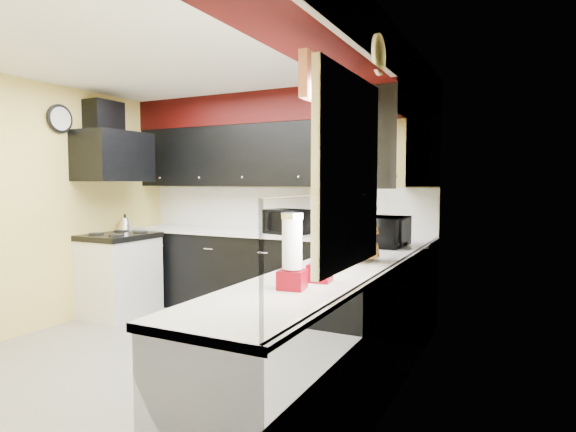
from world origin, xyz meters
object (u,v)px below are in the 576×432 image
(toaster_oven, at_px, (287,222))
(kettle, at_px, (125,224))
(microwave, at_px, (387,232))
(knife_block, at_px, (350,226))
(utensil_crock, at_px, (344,229))

(toaster_oven, bearing_deg, kettle, -153.70)
(microwave, relative_size, knife_block, 2.24)
(utensil_crock, bearing_deg, knife_block, -21.69)
(knife_block, bearing_deg, utensil_crock, 164.91)
(kettle, bearing_deg, microwave, -2.48)
(toaster_oven, distance_m, kettle, 2.00)
(toaster_oven, distance_m, utensil_crock, 0.62)
(knife_block, bearing_deg, toaster_oven, -166.96)
(microwave, bearing_deg, toaster_oven, 68.31)
(microwave, bearing_deg, kettle, 89.26)
(toaster_oven, xyz_separation_m, microwave, (1.23, -0.53, -0.00))
(utensil_crock, bearing_deg, toaster_oven, -170.35)
(utensil_crock, height_order, kettle, utensil_crock)
(knife_block, height_order, kettle, knife_block)
(toaster_oven, relative_size, utensil_crock, 3.19)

